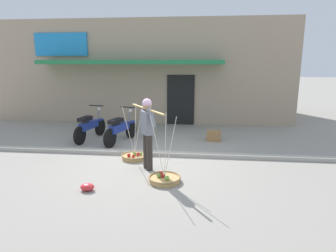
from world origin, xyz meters
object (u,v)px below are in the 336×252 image
object	(u,v)px
motorcycle_nearest_shop	(90,126)
plastic_litter_bag	(87,187)
fruit_vendor	(147,129)
motorcycle_second_in_row	(120,129)
fruit_basket_right_side	(135,156)
fruit_basket_left_side	(164,178)
wooden_crate	(213,136)

from	to	relation	value
motorcycle_nearest_shop	plastic_litter_bag	bearing A→B (deg)	-69.99
fruit_vendor	plastic_litter_bag	xyz separation A→B (m)	(-1.00, -1.30, -0.91)
fruit_vendor	motorcycle_nearest_shop	world-z (taller)	fruit_vendor
motorcycle_second_in_row	motorcycle_nearest_shop	bearing A→B (deg)	167.91
motorcycle_nearest_shop	fruit_basket_right_side	bearing A→B (deg)	-42.56
fruit_basket_left_side	wooden_crate	world-z (taller)	fruit_basket_left_side
fruit_vendor	fruit_basket_right_side	size ratio (longest dim) A/B	1.17
motorcycle_nearest_shop	wooden_crate	world-z (taller)	motorcycle_nearest_shop
plastic_litter_bag	motorcycle_nearest_shop	bearing A→B (deg)	110.01
motorcycle_nearest_shop	plastic_litter_bag	size ratio (longest dim) A/B	6.44
plastic_litter_bag	wooden_crate	size ratio (longest dim) A/B	0.64
fruit_basket_right_side	motorcycle_second_in_row	world-z (taller)	fruit_basket_right_side
motorcycle_second_in_row	plastic_litter_bag	xyz separation A→B (m)	(0.26, -3.48, -0.38)
motorcycle_second_in_row	fruit_basket_right_side	bearing A→B (deg)	-62.33
fruit_basket_left_side	motorcycle_nearest_shop	xyz separation A→B (m)	(-2.83, 3.12, 0.38)
fruit_vendor	motorcycle_nearest_shop	distance (m)	3.41
plastic_litter_bag	wooden_crate	distance (m)	4.87
fruit_vendor	wooden_crate	bearing A→B (deg)	58.93
motorcycle_second_in_row	fruit_basket_left_side	bearing A→B (deg)	-58.90
plastic_litter_bag	fruit_basket_left_side	bearing A→B (deg)	21.98
fruit_vendor	plastic_litter_bag	size ratio (longest dim) A/B	6.05
fruit_basket_left_side	motorcycle_nearest_shop	bearing A→B (deg)	132.22
fruit_basket_left_side	motorcycle_nearest_shop	world-z (taller)	fruit_basket_left_side
fruit_vendor	motorcycle_second_in_row	size ratio (longest dim) A/B	0.96
fruit_basket_left_side	motorcycle_second_in_row	size ratio (longest dim) A/B	0.82
motorcycle_nearest_shop	fruit_basket_left_side	bearing A→B (deg)	-47.78
wooden_crate	fruit_basket_right_side	bearing A→B (deg)	-136.12
fruit_vendor	motorcycle_second_in_row	xyz separation A→B (m)	(-1.26, 2.18, -0.52)
fruit_vendor	motorcycle_nearest_shop	bearing A→B (deg)	134.22
fruit_basket_left_side	plastic_litter_bag	distance (m)	1.59
motorcycle_nearest_shop	motorcycle_second_in_row	size ratio (longest dim) A/B	1.02
fruit_vendor	fruit_basket_right_side	world-z (taller)	fruit_vendor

